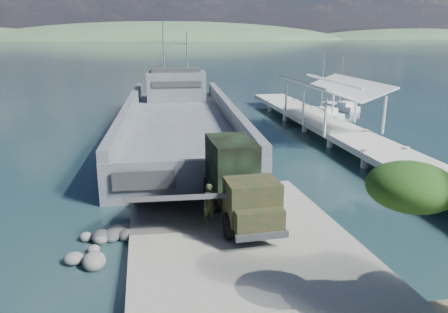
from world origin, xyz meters
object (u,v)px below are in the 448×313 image
sailboat_near (322,114)px  sailboat_far (340,107)px  pier (335,122)px  landing_craft (180,128)px  military_truck (238,180)px  soldier (210,211)px

sailboat_near → sailboat_far: size_ratio=1.15×
pier → landing_craft: size_ratio=1.13×
landing_craft → military_truck: size_ratio=5.03×
sailboat_far → military_truck: bearing=-140.9°
landing_craft → sailboat_near: (16.89, 7.00, -0.53)m
military_truck → sailboat_near: bearing=57.3°
military_truck → soldier: size_ratio=4.21×
pier → sailboat_near: bearing=73.1°
landing_craft → soldier: bearing=-87.6°
military_truck → sailboat_far: 36.54m
soldier → sailboat_far: sailboat_far is taller
soldier → sailboat_near: size_ratio=0.24×
sailboat_near → sailboat_far: sailboat_near is taller
sailboat_near → sailboat_far: bearing=32.6°
pier → landing_craft: bearing=167.8°
landing_craft → sailboat_far: bearing=31.7°
sailboat_near → soldier: bearing=-134.5°
landing_craft → military_truck: 19.26m
military_truck → landing_craft: bearing=91.9°
military_truck → sailboat_near: sailboat_near is taller
sailboat_near → military_truck: bearing=-133.5°
soldier → sailboat_far: (21.63, 32.19, -1.06)m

